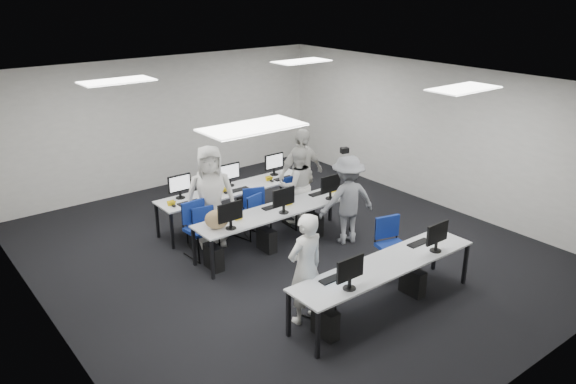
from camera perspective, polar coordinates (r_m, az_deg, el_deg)
room at (r=9.60m, az=-0.38°, el=2.09°), size 9.00×9.02×3.00m
ceiling_panels at (r=9.24m, az=-0.40°, el=10.85°), size 5.20×4.60×0.02m
desk_front at (r=8.31m, az=9.88°, el=-7.50°), size 3.20×0.70×0.73m
desk_mid at (r=10.04m, az=-1.06°, el=-2.06°), size 3.20×0.70×0.73m
desk_back at (r=11.12m, az=-5.41°, el=0.15°), size 3.20×0.70×0.73m
equipment_front at (r=8.33m, az=8.93°, el=-9.91°), size 2.51×0.41×1.19m
equipment_mid at (r=10.06m, az=-1.86°, el=-4.04°), size 2.91×0.41×1.19m
equipment_back at (r=11.34m, az=-4.59°, el=-1.14°), size 2.91×0.41×1.19m
chair_0 at (r=8.29m, az=2.89°, el=-10.52°), size 0.55×0.57×0.86m
chair_1 at (r=9.46m, az=10.52°, el=-6.48°), size 0.57×0.60×0.95m
chair_2 at (r=10.00m, az=-8.82°, el=-4.77°), size 0.51×0.55×0.97m
chair_3 at (r=10.65m, az=-3.16°, el=-3.04°), size 0.57×0.60×0.90m
chair_4 at (r=11.12m, az=1.01°, el=-1.85°), size 0.50×0.54×0.95m
chair_5 at (r=10.30m, az=-8.84°, el=-4.21°), size 0.51×0.54×0.86m
chair_6 at (r=10.68m, az=-4.11°, el=-3.06°), size 0.52×0.54×0.86m
chair_7 at (r=11.31m, az=0.54°, el=-1.61°), size 0.48×0.51×0.86m
handbag at (r=9.28m, az=-7.23°, el=-2.77°), size 0.47×0.40×0.33m
student_0 at (r=7.85m, az=1.79°, el=-7.78°), size 0.61×0.41×1.65m
student_1 at (r=11.06m, az=0.91°, el=0.68°), size 0.89×0.77×1.56m
student_2 at (r=10.18m, az=-7.87°, el=-0.40°), size 1.08×0.91×1.87m
student_3 at (r=11.21m, az=1.36°, el=1.79°), size 1.11×0.50×1.87m
photographer at (r=10.25m, az=6.05°, el=-0.79°), size 1.20×0.89×1.66m
dslr_camera at (r=10.12m, az=5.76°, el=4.23°), size 0.18×0.21×0.10m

